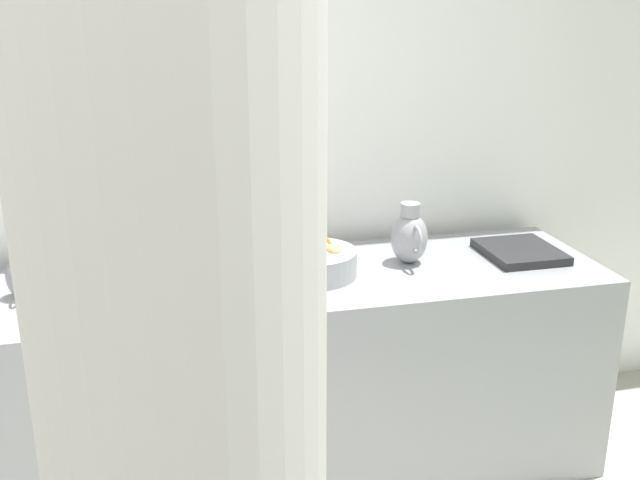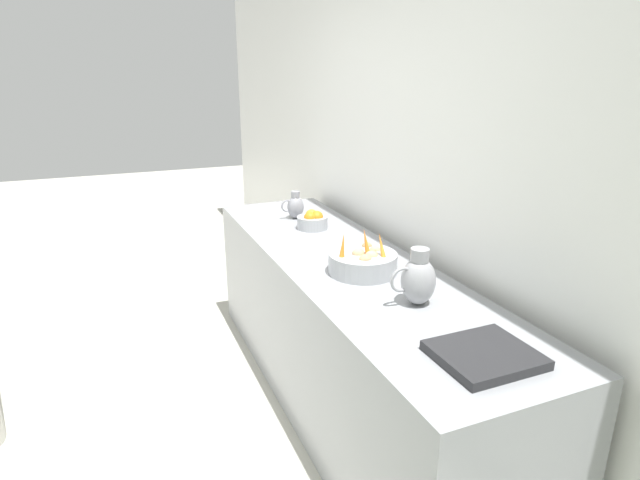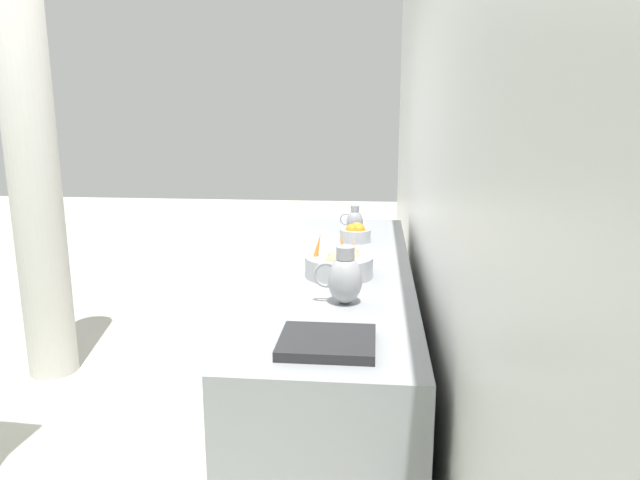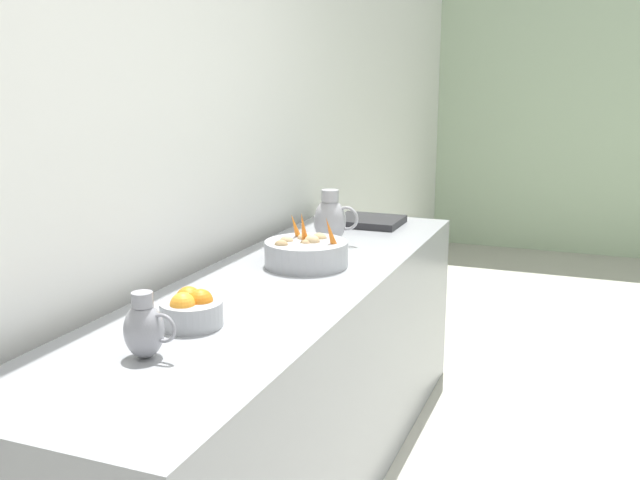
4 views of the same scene
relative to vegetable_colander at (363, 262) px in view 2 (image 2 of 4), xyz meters
The scene contains 8 objects.
ground_plane 1.79m from the vegetable_colander, 14.55° to the right, with size 15.65×15.65×0.00m, color #ADAA9E.
tile_wall_left 0.79m from the vegetable_colander, 148.43° to the left, with size 0.10×8.68×3.00m, color white.
prep_counter 0.54m from the vegetable_colander, 91.83° to the right, with size 0.73×2.75×0.89m, color gray.
vegetable_colander is the anchor object (origin of this frame).
orange_bowl 0.81m from the vegetable_colander, 93.84° to the right, with size 0.20×0.20×0.12m.
metal_pitcher_tall 0.42m from the vegetable_colander, 96.78° to the left, with size 0.21×0.15×0.25m.
metal_pitcher_short 1.08m from the vegetable_colander, 91.92° to the right, with size 0.16×0.11×0.19m.
counter_sink_basin 0.90m from the vegetable_colander, 91.04° to the left, with size 0.34×0.30×0.04m, color #232326.
Camera 2 is at (-0.33, 2.54, 1.85)m, focal length 29.11 mm.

